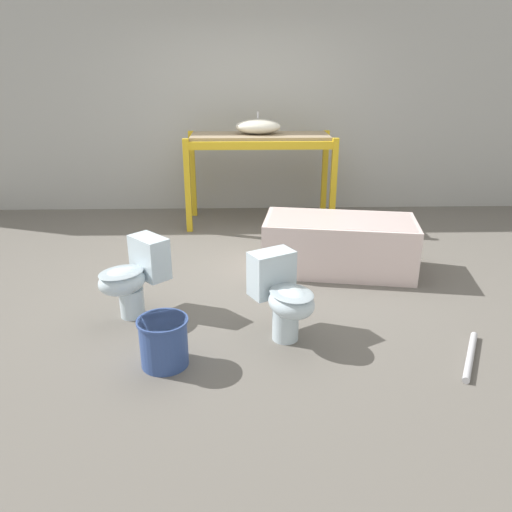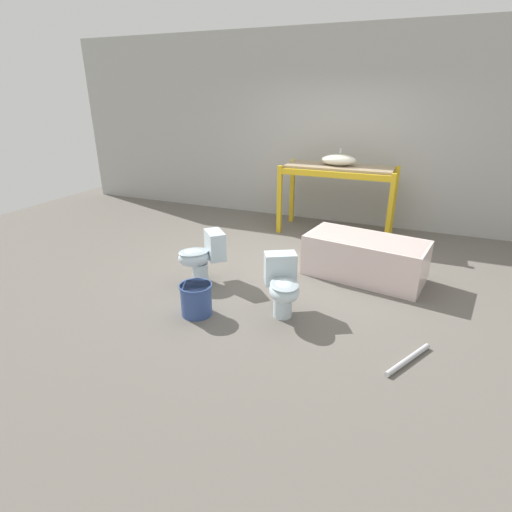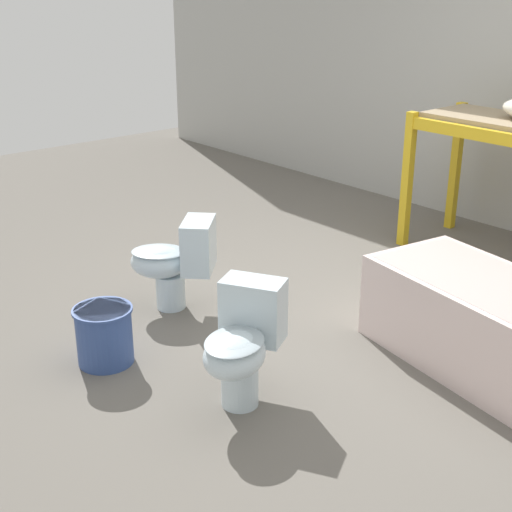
% 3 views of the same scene
% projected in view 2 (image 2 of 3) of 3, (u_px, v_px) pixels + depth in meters
% --- Properties ---
extents(ground_plane, '(12.00, 12.00, 0.00)m').
position_uv_depth(ground_plane, '(297.00, 264.00, 5.48)').
color(ground_plane, '#666059').
extents(warehouse_wall_rear, '(10.80, 0.08, 3.20)m').
position_uv_depth(warehouse_wall_rear, '(340.00, 130.00, 6.78)').
color(warehouse_wall_rear, '#ADADA8').
rests_on(warehouse_wall_rear, ground_plane).
extents(shelving_rack, '(1.81, 0.74, 1.11)m').
position_uv_depth(shelving_rack, '(338.00, 178.00, 6.38)').
color(shelving_rack, gold).
rests_on(shelving_rack, ground_plane).
extents(sink_basin, '(0.55, 0.36, 0.25)m').
position_uv_depth(sink_basin, '(339.00, 160.00, 6.31)').
color(sink_basin, silver).
rests_on(sink_basin, shelving_rack).
extents(bathtub_main, '(1.54, 0.92, 0.53)m').
position_uv_depth(bathtub_main, '(365.00, 255.00, 5.00)').
color(bathtub_main, silver).
rests_on(bathtub_main, ground_plane).
extents(toilet_near, '(0.55, 0.64, 0.63)m').
position_uv_depth(toilet_near, '(282.00, 284.00, 4.13)').
color(toilet_near, silver).
rests_on(toilet_near, ground_plane).
extents(toilet_far, '(0.62, 0.62, 0.63)m').
position_uv_depth(toilet_far, '(203.00, 255.00, 4.88)').
color(toilet_far, silver).
rests_on(toilet_far, ground_plane).
extents(bucket_white, '(0.35, 0.35, 0.34)m').
position_uv_depth(bucket_white, '(196.00, 299.00, 4.19)').
color(bucket_white, '#334C8C').
rests_on(bucket_white, ground_plane).
extents(loose_pipe, '(0.35, 0.59, 0.05)m').
position_uv_depth(loose_pipe, '(408.00, 360.00, 3.49)').
color(loose_pipe, '#B7B7BC').
rests_on(loose_pipe, ground_plane).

